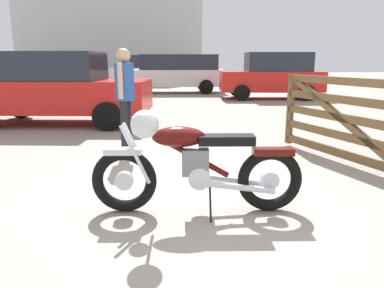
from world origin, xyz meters
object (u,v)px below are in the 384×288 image
(timber_gate, at_px, (358,118))
(silver_sedan_mid, at_px, (175,72))
(red_hatchback_near, at_px, (273,75))
(blue_hatchback_right, at_px, (146,70))
(white_estate_far, at_px, (12,80))
(vintage_motorcycle, at_px, (192,164))
(dark_sedan_left, at_px, (58,88))
(bystander, at_px, (125,90))

(timber_gate, distance_m, silver_sedan_mid, 12.65)
(timber_gate, height_order, silver_sedan_mid, silver_sedan_mid)
(red_hatchback_near, bearing_deg, blue_hatchback_right, -51.80)
(silver_sedan_mid, bearing_deg, white_estate_far, 37.91)
(timber_gate, bearing_deg, blue_hatchback_right, -6.31)
(red_hatchback_near, xyz_separation_m, blue_hatchback_right, (-4.70, 8.34, 0.00))
(vintage_motorcycle, distance_m, dark_sedan_left, 6.09)
(red_hatchback_near, distance_m, white_estate_far, 9.48)
(vintage_motorcycle, distance_m, bystander, 2.63)
(white_estate_far, xyz_separation_m, dark_sedan_left, (2.40, -4.42, 0.00))
(vintage_motorcycle, relative_size, blue_hatchback_right, 0.51)
(vintage_motorcycle, height_order, silver_sedan_mid, silver_sedan_mid)
(silver_sedan_mid, xyz_separation_m, dark_sedan_left, (-3.57, -8.16, -0.10))
(silver_sedan_mid, xyz_separation_m, blue_hatchback_right, (-1.19, 5.06, -0.02))
(red_hatchback_near, height_order, dark_sedan_left, red_hatchback_near)
(white_estate_far, bearing_deg, blue_hatchback_right, -113.94)
(red_hatchback_near, height_order, white_estate_far, red_hatchback_near)
(bystander, height_order, red_hatchback_near, red_hatchback_near)
(vintage_motorcycle, height_order, bystander, bystander)
(bystander, xyz_separation_m, silver_sedan_mid, (1.92, 11.29, -0.08))
(bystander, relative_size, blue_hatchback_right, 0.40)
(bystander, bearing_deg, timber_gate, -4.82)
(silver_sedan_mid, bearing_deg, timber_gate, 101.49)
(vintage_motorcycle, bearing_deg, red_hatchback_near, -106.79)
(timber_gate, bearing_deg, dark_sedan_left, 33.23)
(vintage_motorcycle, xyz_separation_m, red_hatchback_near, (4.73, 10.49, 0.43))
(silver_sedan_mid, bearing_deg, red_hatchback_near, 142.76)
(dark_sedan_left, distance_m, blue_hatchback_right, 13.43)
(bystander, height_order, white_estate_far, white_estate_far)
(blue_hatchback_right, bearing_deg, red_hatchback_near, 128.12)
(white_estate_far, distance_m, blue_hatchback_right, 10.01)
(vintage_motorcycle, relative_size, silver_sedan_mid, 0.43)
(timber_gate, xyz_separation_m, blue_hatchback_right, (-2.44, 17.64, 0.21))
(bystander, distance_m, blue_hatchback_right, 16.36)
(dark_sedan_left, bearing_deg, silver_sedan_mid, -103.79)
(vintage_motorcycle, xyz_separation_m, dark_sedan_left, (-2.34, 5.61, 0.34))
(dark_sedan_left, bearing_deg, timber_gate, 147.23)
(white_estate_far, relative_size, blue_hatchback_right, 1.05)
(blue_hatchback_right, bearing_deg, bystander, 96.14)
(timber_gate, xyz_separation_m, red_hatchback_near, (2.26, 9.31, 0.21))
(bystander, distance_m, white_estate_far, 8.56)
(timber_gate, relative_size, dark_sedan_left, 0.56)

